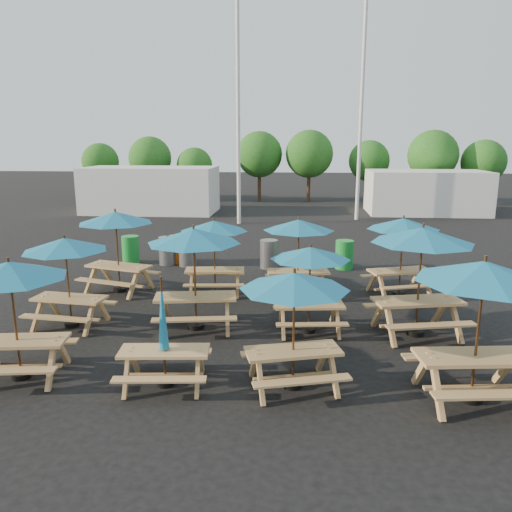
# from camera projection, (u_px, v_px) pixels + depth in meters

# --- Properties ---
(ground) EXTENTS (120.00, 120.00, 0.00)m
(ground) POSITION_uv_depth(u_px,v_px,m) (251.00, 309.00, 13.27)
(ground) COLOR black
(ground) RESTS_ON ground
(picnic_unit_0) EXTENTS (2.30, 2.30, 2.27)m
(picnic_unit_0) POSITION_uv_depth(u_px,v_px,m) (10.00, 277.00, 8.97)
(picnic_unit_0) COLOR #A37848
(picnic_unit_0) RESTS_ON ground
(picnic_unit_1) EXTENTS (2.15, 2.15, 2.19)m
(picnic_unit_1) POSITION_uv_depth(u_px,v_px,m) (65.00, 250.00, 11.61)
(picnic_unit_1) COLOR #A37848
(picnic_unit_1) RESTS_ON ground
(picnic_unit_2) EXTENTS (2.66, 2.66, 2.40)m
(picnic_unit_2) POSITION_uv_depth(u_px,v_px,m) (116.00, 222.00, 14.35)
(picnic_unit_2) COLOR #A37848
(picnic_unit_2) RESTS_ON ground
(picnic_unit_3) EXTENTS (1.74, 1.55, 2.06)m
(picnic_unit_3) POSITION_uv_depth(u_px,v_px,m) (164.00, 342.00, 8.94)
(picnic_unit_3) COLOR #A37848
(picnic_unit_3) RESTS_ON ground
(picnic_unit_4) EXTENTS (2.49, 2.49, 2.43)m
(picnic_unit_4) POSITION_uv_depth(u_px,v_px,m) (194.00, 242.00, 11.43)
(picnic_unit_4) COLOR #A37848
(picnic_unit_4) RESTS_ON ground
(picnic_unit_5) EXTENTS (2.14, 2.14, 2.17)m
(picnic_unit_5) POSITION_uv_depth(u_px,v_px,m) (214.00, 230.00, 14.21)
(picnic_unit_5) COLOR #A37848
(picnic_unit_5) RESTS_ON ground
(picnic_unit_6) EXTENTS (2.39, 2.39, 2.17)m
(picnic_unit_6) POSITION_uv_depth(u_px,v_px,m) (294.00, 288.00, 8.63)
(picnic_unit_6) COLOR #A37848
(picnic_unit_6) RESTS_ON ground
(picnic_unit_7) EXTENTS (2.03, 2.03, 2.05)m
(picnic_unit_7) POSITION_uv_depth(u_px,v_px,m) (310.00, 258.00, 11.28)
(picnic_unit_7) COLOR #A37848
(picnic_unit_7) RESTS_ON ground
(picnic_unit_8) EXTENTS (2.29, 2.29, 2.24)m
(picnic_unit_8) POSITION_uv_depth(u_px,v_px,m) (299.00, 230.00, 13.99)
(picnic_unit_8) COLOR #A37848
(picnic_unit_8) RESTS_ON ground
(picnic_unit_9) EXTENTS (2.48, 2.48, 2.49)m
(picnic_unit_9) POSITION_uv_depth(u_px,v_px,m) (483.00, 280.00, 8.10)
(picnic_unit_9) COLOR #A37848
(picnic_unit_9) RESTS_ON ground
(picnic_unit_10) EXTENTS (2.69, 2.69, 2.53)m
(picnic_unit_10) POSITION_uv_depth(u_px,v_px,m) (422.00, 242.00, 11.00)
(picnic_unit_10) COLOR #A37848
(picnic_unit_10) RESTS_ON ground
(picnic_unit_11) EXTENTS (2.54, 2.54, 2.27)m
(picnic_unit_11) POSITION_uv_depth(u_px,v_px,m) (403.00, 228.00, 14.00)
(picnic_unit_11) COLOR #A37848
(picnic_unit_11) RESTS_ON ground
(waste_bin_0) EXTENTS (0.62, 0.62, 1.00)m
(waste_bin_0) POSITION_uv_depth(u_px,v_px,m) (131.00, 250.00, 18.17)
(waste_bin_0) COLOR #18872E
(waste_bin_0) RESTS_ON ground
(waste_bin_1) EXTENTS (0.62, 0.62, 1.00)m
(waste_bin_1) POSITION_uv_depth(u_px,v_px,m) (168.00, 251.00, 17.97)
(waste_bin_1) COLOR gray
(waste_bin_1) RESTS_ON ground
(waste_bin_2) EXTENTS (0.62, 0.62, 1.00)m
(waste_bin_2) POSITION_uv_depth(u_px,v_px,m) (176.00, 249.00, 18.19)
(waste_bin_2) COLOR #C7520B
(waste_bin_2) RESTS_ON ground
(waste_bin_3) EXTENTS (0.62, 0.62, 1.00)m
(waste_bin_3) POSITION_uv_depth(u_px,v_px,m) (187.00, 252.00, 17.76)
(waste_bin_3) COLOR gray
(waste_bin_3) RESTS_ON ground
(waste_bin_4) EXTENTS (0.62, 0.62, 1.00)m
(waste_bin_4) POSITION_uv_depth(u_px,v_px,m) (269.00, 254.00, 17.43)
(waste_bin_4) COLOR gray
(waste_bin_4) RESTS_ON ground
(waste_bin_5) EXTENTS (0.62, 0.62, 1.00)m
(waste_bin_5) POSITION_uv_depth(u_px,v_px,m) (344.00, 255.00, 17.35)
(waste_bin_5) COLOR #18872E
(waste_bin_5) RESTS_ON ground
(mast_0) EXTENTS (0.20, 0.20, 12.00)m
(mast_0) POSITION_uv_depth(u_px,v_px,m) (238.00, 108.00, 25.68)
(mast_0) COLOR silver
(mast_0) RESTS_ON ground
(mast_1) EXTENTS (0.20, 0.20, 12.00)m
(mast_1) POSITION_uv_depth(u_px,v_px,m) (361.00, 110.00, 27.08)
(mast_1) COLOR silver
(mast_1) RESTS_ON ground
(event_tent_0) EXTENTS (8.00, 4.00, 2.80)m
(event_tent_0) POSITION_uv_depth(u_px,v_px,m) (151.00, 190.00, 31.10)
(event_tent_0) COLOR silver
(event_tent_0) RESTS_ON ground
(event_tent_1) EXTENTS (7.00, 4.00, 2.60)m
(event_tent_1) POSITION_uv_depth(u_px,v_px,m) (426.00, 192.00, 30.67)
(event_tent_1) COLOR silver
(event_tent_1) RESTS_ON ground
(tree_0) EXTENTS (2.80, 2.80, 4.24)m
(tree_0) POSITION_uv_depth(u_px,v_px,m) (100.00, 162.00, 38.32)
(tree_0) COLOR #382314
(tree_0) RESTS_ON ground
(tree_1) EXTENTS (3.11, 3.11, 4.72)m
(tree_1) POSITION_uv_depth(u_px,v_px,m) (150.00, 158.00, 36.58)
(tree_1) COLOR #382314
(tree_1) RESTS_ON ground
(tree_2) EXTENTS (2.59, 2.59, 3.93)m
(tree_2) POSITION_uv_depth(u_px,v_px,m) (195.00, 166.00, 36.18)
(tree_2) COLOR #382314
(tree_2) RESTS_ON ground
(tree_3) EXTENTS (3.36, 3.36, 5.09)m
(tree_3) POSITION_uv_depth(u_px,v_px,m) (259.00, 154.00, 36.64)
(tree_3) COLOR #382314
(tree_3) RESTS_ON ground
(tree_4) EXTENTS (3.41, 3.41, 5.17)m
(tree_4) POSITION_uv_depth(u_px,v_px,m) (309.00, 154.00, 35.88)
(tree_4) COLOR #382314
(tree_4) RESTS_ON ground
(tree_5) EXTENTS (2.94, 2.94, 4.45)m
(tree_5) POSITION_uv_depth(u_px,v_px,m) (369.00, 161.00, 36.03)
(tree_5) COLOR #382314
(tree_5) RESTS_ON ground
(tree_6) EXTENTS (3.38, 3.38, 5.13)m
(tree_6) POSITION_uv_depth(u_px,v_px,m) (433.00, 155.00, 33.87)
(tree_6) COLOR #382314
(tree_6) RESTS_ON ground
(tree_7) EXTENTS (2.95, 2.95, 4.48)m
(tree_7) POSITION_uv_depth(u_px,v_px,m) (484.00, 162.00, 33.71)
(tree_7) COLOR #382314
(tree_7) RESTS_ON ground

